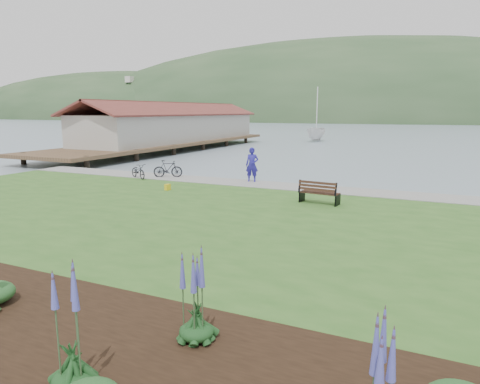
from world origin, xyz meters
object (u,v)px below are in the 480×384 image
object	(u,v)px
park_bench	(319,192)
bicycle_a	(138,171)
sailboat	(316,141)
person	(252,162)

from	to	relation	value
park_bench	bicycle_a	size ratio (longest dim) A/B	1.04
bicycle_a	sailboat	xyz separation A→B (m)	(-0.05, 41.24, -0.85)
person	sailboat	bearing A→B (deg)	86.71
person	sailboat	world-z (taller)	sailboat
park_bench	person	distance (m)	6.52
person	bicycle_a	world-z (taller)	person
person	bicycle_a	distance (m)	6.99
person	bicycle_a	bearing A→B (deg)	-179.21
sailboat	bicycle_a	bearing A→B (deg)	-88.63
sailboat	person	bearing A→B (deg)	-78.95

